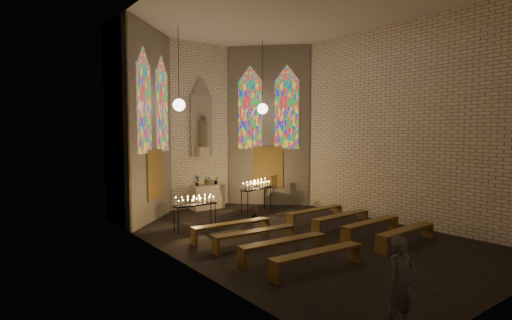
{
  "coord_description": "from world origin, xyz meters",
  "views": [
    {
      "loc": [
        -8.32,
        -9.12,
        3.22
      ],
      "look_at": [
        -0.28,
        1.64,
        2.29
      ],
      "focal_mm": 28.0,
      "sensor_mm": 36.0,
      "label": 1
    }
  ],
  "objects_px": {
    "votive_stand_right": "(256,186)",
    "visitor": "(401,284)",
    "altar": "(207,197)",
    "votive_stand_left": "(195,202)",
    "aisle_flower_pot": "(255,215)"
  },
  "relations": [
    {
      "from": "votive_stand_right",
      "to": "visitor",
      "type": "relative_size",
      "value": 1.1
    },
    {
      "from": "aisle_flower_pot",
      "to": "votive_stand_left",
      "type": "distance_m",
      "value": 2.5
    },
    {
      "from": "votive_stand_right",
      "to": "visitor",
      "type": "bearing_deg",
      "value": -130.25
    },
    {
      "from": "altar",
      "to": "aisle_flower_pot",
      "type": "height_order",
      "value": "altar"
    },
    {
      "from": "votive_stand_left",
      "to": "votive_stand_right",
      "type": "xyz_separation_m",
      "value": [
        3.38,
        1.15,
        0.12
      ]
    },
    {
      "from": "votive_stand_right",
      "to": "visitor",
      "type": "height_order",
      "value": "visitor"
    },
    {
      "from": "altar",
      "to": "aisle_flower_pot",
      "type": "xyz_separation_m",
      "value": [
        0.22,
        -3.06,
        -0.27
      ]
    },
    {
      "from": "votive_stand_left",
      "to": "altar",
      "type": "bearing_deg",
      "value": 52.58
    },
    {
      "from": "altar",
      "to": "votive_stand_right",
      "type": "bearing_deg",
      "value": -56.88
    },
    {
      "from": "votive_stand_left",
      "to": "votive_stand_right",
      "type": "relative_size",
      "value": 0.86
    },
    {
      "from": "votive_stand_left",
      "to": "votive_stand_right",
      "type": "distance_m",
      "value": 3.57
    },
    {
      "from": "aisle_flower_pot",
      "to": "votive_stand_left",
      "type": "height_order",
      "value": "votive_stand_left"
    },
    {
      "from": "altar",
      "to": "votive_stand_left",
      "type": "height_order",
      "value": "votive_stand_left"
    },
    {
      "from": "votive_stand_left",
      "to": "visitor",
      "type": "xyz_separation_m",
      "value": [
        -0.53,
        -7.95,
        -0.15
      ]
    },
    {
      "from": "aisle_flower_pot",
      "to": "votive_stand_left",
      "type": "bearing_deg",
      "value": 178.47
    }
  ]
}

